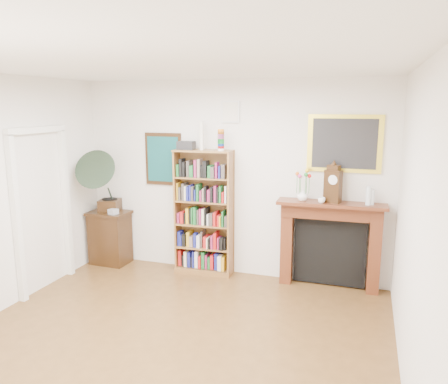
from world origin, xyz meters
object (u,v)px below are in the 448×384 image
(bottle_left, at_px, (369,196))
(side_cabinet, at_px, (110,237))
(gramophone, at_px, (102,178))
(cd_stack, at_px, (113,212))
(mantel_clock, at_px, (333,185))
(fireplace, at_px, (330,237))
(bookshelf, at_px, (203,206))
(teacup, at_px, (322,200))
(bottle_right, at_px, (372,197))
(flower_vase, at_px, (303,195))

(bottle_left, bearing_deg, side_cabinet, -179.01)
(gramophone, height_order, cd_stack, gramophone)
(mantel_clock, relative_size, bottle_left, 2.05)
(fireplace, relative_size, gramophone, 1.46)
(fireplace, relative_size, bottle_left, 5.92)
(bookshelf, relative_size, gramophone, 2.15)
(bookshelf, xyz_separation_m, bottle_left, (2.25, -0.00, 0.29))
(side_cabinet, bearing_deg, teacup, 1.48)
(cd_stack, distance_m, bottle_right, 3.71)
(bookshelf, distance_m, bottle_right, 2.31)
(bookshelf, bearing_deg, side_cabinet, 178.87)
(fireplace, height_order, mantel_clock, mantel_clock)
(gramophone, relative_size, flower_vase, 6.34)
(bottle_left, distance_m, bottle_right, 0.05)
(bottle_left, bearing_deg, bottle_right, 27.99)
(bookshelf, distance_m, mantel_clock, 1.85)
(cd_stack, relative_size, flower_vase, 0.78)
(mantel_clock, bearing_deg, fireplace, 120.34)
(gramophone, height_order, bottle_right, gramophone)
(flower_vase, bearing_deg, fireplace, 11.43)
(gramophone, xyz_separation_m, teacup, (3.22, 0.11, -0.15))
(flower_vase, xyz_separation_m, bottle_right, (0.88, 0.03, 0.02))
(side_cabinet, height_order, fireplace, fireplace)
(side_cabinet, xyz_separation_m, teacup, (3.21, -0.01, 0.82))
(cd_stack, relative_size, teacup, 1.27)
(cd_stack, height_order, flower_vase, flower_vase)
(teacup, bearing_deg, bottle_left, 7.10)
(bottle_left, bearing_deg, mantel_clock, 179.25)
(gramophone, height_order, teacup, gramophone)
(teacup, bearing_deg, cd_stack, -178.01)
(bookshelf, bearing_deg, fireplace, -1.61)
(mantel_clock, bearing_deg, bottle_right, 24.21)
(fireplace, xyz_separation_m, bottle_left, (0.46, -0.07, 0.61))
(bookshelf, distance_m, side_cabinet, 1.65)
(bookshelf, bearing_deg, teacup, -6.34)
(cd_stack, xyz_separation_m, teacup, (3.06, 0.11, 0.36))
(fireplace, xyz_separation_m, flower_vase, (-0.38, -0.08, 0.56))
(side_cabinet, distance_m, bottle_left, 3.89)
(mantel_clock, distance_m, bottle_left, 0.46)
(fireplace, relative_size, flower_vase, 9.24)
(bookshelf, distance_m, bottle_left, 2.27)
(gramophone, xyz_separation_m, bottle_left, (3.79, 0.18, -0.06))
(side_cabinet, height_order, gramophone, gramophone)
(mantel_clock, height_order, flower_vase, mantel_clock)
(bottle_left, relative_size, bottle_right, 1.20)
(fireplace, xyz_separation_m, bottle_right, (0.50, -0.05, 0.59))
(bookshelf, height_order, bottle_right, bookshelf)
(bookshelf, xyz_separation_m, fireplace, (1.79, 0.07, -0.31))
(cd_stack, bearing_deg, bookshelf, 7.51)
(bookshelf, distance_m, gramophone, 1.60)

